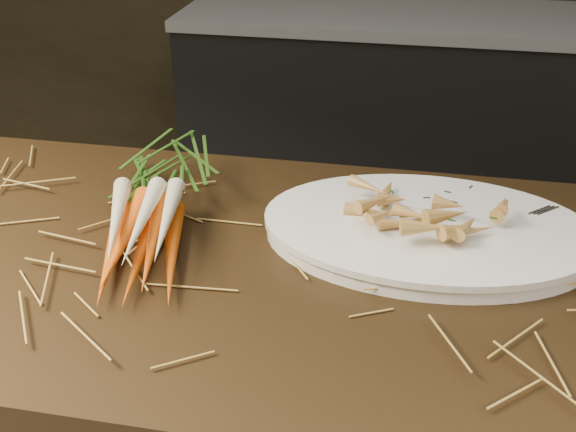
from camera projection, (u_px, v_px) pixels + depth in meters
name	position (u px, v px, depth m)	size (l,w,h in m)	color
back_counter	(417.00, 119.00, 2.87)	(1.82, 0.62, 0.84)	black
straw_bedding	(191.00, 246.00, 1.07)	(1.40, 0.60, 0.02)	#AA883C
root_veg_bunch	(155.00, 193.00, 1.14)	(0.25, 0.50, 0.09)	#CD4915
serving_platter	(427.00, 233.00, 1.09)	(0.49, 0.33, 0.03)	white
roasted_veg_heap	(429.00, 210.00, 1.07)	(0.24, 0.17, 0.05)	#BE7D3C
serving_fork	(550.00, 243.00, 1.04)	(0.02, 0.19, 0.00)	silver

